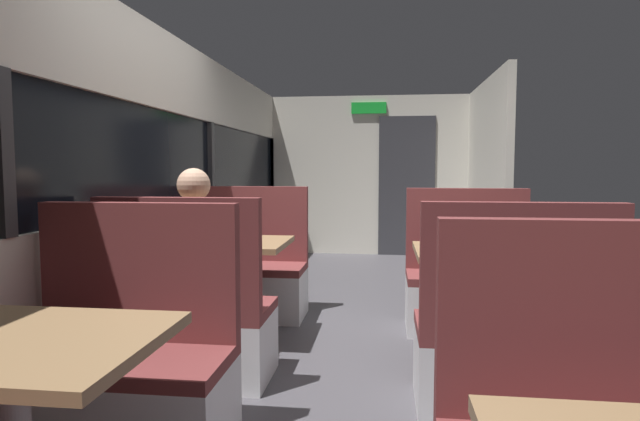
{
  "coord_description": "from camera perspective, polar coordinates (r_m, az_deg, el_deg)",
  "views": [
    {
      "loc": [
        0.25,
        -3.55,
        1.26
      ],
      "look_at": [
        -0.41,
        1.8,
        0.83
      ],
      "focal_mm": 29.69,
      "sensor_mm": 36.0,
      "label": 1
    }
  ],
  "objects": [
    {
      "name": "bench_rear_aisle_facing_entry",
      "position": [
        4.3,
        15.69,
        -8.1
      ],
      "size": [
        0.95,
        0.5,
        1.1
      ],
      "color": "silver",
      "rests_on": "ground_plane"
    },
    {
      "name": "carriage_window_panel_left",
      "position": [
        3.94,
        -18.52,
        2.14
      ],
      "size": [
        0.09,
        8.48,
        2.3
      ],
      "color": "beige",
      "rests_on": "ground_plane"
    },
    {
      "name": "bench_mid_window_facing_entry",
      "position": [
        4.59,
        -7.58,
        -7.16
      ],
      "size": [
        0.95,
        0.5,
        1.1
      ],
      "color": "silver",
      "rests_on": "ground_plane"
    },
    {
      "name": "ground_plane",
      "position": [
        3.78,
        2.97,
        -15.05
      ],
      "size": [
        3.3,
        9.2,
        0.02
      ],
      "primitive_type": "cube",
      "color": "#423F44"
    },
    {
      "name": "dining_table_near_window",
      "position": [
        1.96,
        -30.32,
        -14.52
      ],
      "size": [
        0.9,
        0.7,
        0.74
      ],
      "color": "#9E9EA3",
      "rests_on": "ground_plane"
    },
    {
      "name": "bench_near_window_facing_entry",
      "position": [
        2.62,
        -20.31,
        -16.55
      ],
      "size": [
        0.95,
        0.5,
        1.1
      ],
      "color": "silver",
      "rests_on": "ground_plane"
    },
    {
      "name": "dining_table_mid_window",
      "position": [
        3.87,
        -10.25,
        -4.7
      ],
      "size": [
        0.9,
        0.7,
        0.74
      ],
      "color": "#9E9EA3",
      "rests_on": "ground_plane"
    },
    {
      "name": "carriage_aisle_panel_right",
      "position": [
        6.66,
        17.49,
        3.43
      ],
      "size": [
        0.08,
        2.4,
        2.3
      ],
      "primitive_type": "cube",
      "color": "beige",
      "rests_on": "ground_plane"
    },
    {
      "name": "seated_passenger",
      "position": [
        3.31,
        -13.49,
        -8.15
      ],
      "size": [
        0.47,
        0.55,
        1.26
      ],
      "color": "#26262D",
      "rests_on": "ground_plane"
    },
    {
      "name": "dining_table_rear_aisle",
      "position": [
        3.56,
        17.48,
        -5.65
      ],
      "size": [
        0.9,
        0.7,
        0.74
      ],
      "color": "#9E9EA3",
      "rests_on": "ground_plane"
    },
    {
      "name": "carriage_end_bulkhead",
      "position": [
        7.75,
        5.68,
        3.67
      ],
      "size": [
        2.9,
        0.11,
        2.3
      ],
      "color": "beige",
      "rests_on": "ground_plane"
    },
    {
      "name": "bench_rear_aisle_facing_end",
      "position": [
        2.97,
        19.83,
        -13.95
      ],
      "size": [
        0.95,
        0.5,
        1.1
      ],
      "color": "silver",
      "rests_on": "ground_plane"
    },
    {
      "name": "bench_mid_window_facing_end",
      "position": [
        3.3,
        -13.87,
        -11.96
      ],
      "size": [
        0.95,
        0.5,
        1.1
      ],
      "color": "silver",
      "rests_on": "ground_plane"
    }
  ]
}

